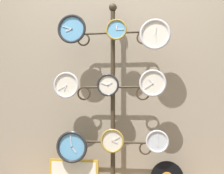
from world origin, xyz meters
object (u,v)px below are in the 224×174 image
at_px(clock_middle_left, 66,85).
at_px(clock_bottom_left, 72,147).
at_px(clock_top_right, 155,34).
at_px(clock_bottom_right, 157,141).
at_px(clock_top_center, 116,30).
at_px(clock_middle_right, 153,83).
at_px(clock_middle_center, 108,85).
at_px(clock_bottom_center, 112,141).
at_px(picture_frame, 74,174).
at_px(display_stand, 113,129).
at_px(clock_top_left, 72,29).

height_order(clock_middle_left, clock_bottom_left, clock_middle_left).
distance_m(clock_top_right, clock_bottom_right, 0.96).
bearing_deg(clock_top_center, clock_bottom_left, -179.21).
distance_m(clock_top_center, clock_bottom_left, 1.16).
height_order(clock_top_right, clock_middle_right, clock_top_right).
relative_size(clock_middle_center, clock_bottom_center, 0.95).
xyz_separation_m(clock_top_center, clock_top_right, (0.35, -0.00, -0.06)).
xyz_separation_m(clock_top_center, picture_frame, (-0.42, 0.06, -1.35)).
relative_size(display_stand, picture_frame, 3.83).
height_order(clock_middle_right, clock_bottom_center, clock_middle_right).
relative_size(clock_top_center, clock_middle_right, 0.81).
xyz_separation_m(clock_top_center, clock_middle_right, (0.33, -0.01, -0.50)).
xyz_separation_m(clock_top_center, clock_middle_left, (-0.48, 0.02, -0.51)).
height_order(clock_top_center, clock_bottom_center, clock_top_center).
xyz_separation_m(display_stand, clock_top_left, (-0.37, -0.11, 0.94)).
height_order(clock_top_left, clock_middle_left, clock_top_left).
relative_size(clock_top_left, picture_frame, 0.58).
xyz_separation_m(display_stand, picture_frame, (-0.37, -0.03, -0.43)).
distance_m(clock_bottom_left, clock_bottom_center, 0.39).
bearing_deg(clock_middle_center, clock_bottom_center, -18.76).
bearing_deg(clock_bottom_center, clock_bottom_left, -178.10).
height_order(clock_bottom_center, clock_bottom_right, clock_bottom_center).
relative_size(display_stand, clock_middle_left, 7.30).
distance_m(display_stand, clock_top_left, 1.02).
relative_size(clock_bottom_center, clock_bottom_right, 1.07).
height_order(display_stand, clock_top_left, display_stand).
height_order(clock_top_center, picture_frame, clock_top_center).
bearing_deg(clock_bottom_right, clock_top_left, -179.81).
distance_m(clock_top_center, clock_bottom_right, 1.08).
bearing_deg(clock_middle_left, clock_bottom_right, -1.94).
relative_size(display_stand, clock_bottom_left, 6.11).
xyz_separation_m(clock_top_left, clock_top_right, (0.78, 0.01, -0.07)).
xyz_separation_m(clock_top_left, clock_bottom_right, (0.79, 0.00, -1.03)).
distance_m(clock_top_center, clock_middle_left, 0.70).
bearing_deg(clock_middle_left, clock_top_center, -1.96).
height_order(clock_top_center, clock_middle_left, clock_top_center).
relative_size(clock_middle_right, clock_bottom_right, 1.19).
distance_m(clock_middle_right, clock_bottom_center, 0.64).
xyz_separation_m(display_stand, clock_bottom_right, (0.42, -0.11, -0.09)).
distance_m(display_stand, clock_top_right, 0.96).
xyz_separation_m(clock_middle_left, clock_middle_right, (0.81, -0.03, 0.01)).
bearing_deg(clock_top_center, clock_bottom_center, 170.20).
height_order(clock_top_center, clock_bottom_left, clock_top_center).
bearing_deg(clock_middle_right, clock_middle_center, 175.66).
distance_m(display_stand, clock_middle_center, 0.42).
bearing_deg(clock_top_center, display_stand, 117.78).
bearing_deg(picture_frame, clock_middle_right, -5.42).
bearing_deg(clock_top_left, clock_bottom_left, 74.81).
bearing_deg(picture_frame, clock_bottom_center, -8.16).
xyz_separation_m(display_stand, clock_middle_center, (-0.03, -0.07, 0.42)).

